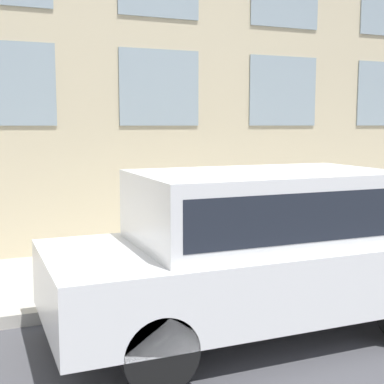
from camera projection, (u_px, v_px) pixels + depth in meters
The scene contains 6 objects.
ground_plane at pixel (228, 299), 7.72m from camera, with size 80.00×80.00×0.00m, color #47474C.
sidewalk at pixel (189, 268), 9.08m from camera, with size 3.00×60.00×0.17m.
building_facade at pixel (156, 33), 10.08m from camera, with size 0.33×40.00×8.42m.
fire_hydrant at pixel (213, 250), 8.12m from camera, with size 0.36×0.47×0.87m.
person at pixel (172, 212), 8.32m from camera, with size 0.40×0.26×1.64m.
parked_truck_white_near at pixel (259, 242), 6.37m from camera, with size 2.07×4.91×1.96m.
Camera 1 is at (-6.70, 3.32, 2.50)m, focal length 50.00 mm.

